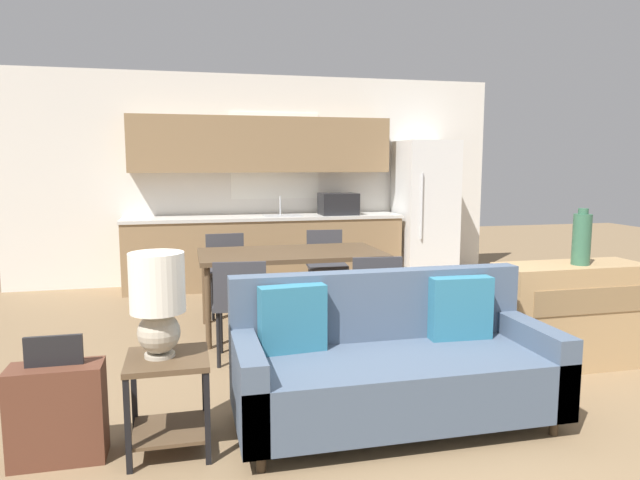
# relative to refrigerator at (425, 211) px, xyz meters

# --- Properties ---
(ground_plane) EXTENTS (20.00, 20.00, 0.00)m
(ground_plane) POSITION_rel_refrigerator_xyz_m (-2.15, -4.21, -0.93)
(ground_plane) COLOR #7F6647
(wall_back) EXTENTS (6.40, 0.07, 2.70)m
(wall_back) POSITION_rel_refrigerator_xyz_m (-2.15, 0.42, 0.42)
(wall_back) COLOR silver
(wall_back) RESTS_ON ground_plane
(kitchen_counter) EXTENTS (3.52, 0.65, 2.15)m
(kitchen_counter) POSITION_rel_refrigerator_xyz_m (-2.14, 0.12, -0.09)
(kitchen_counter) COLOR #8E704C
(kitchen_counter) RESTS_ON ground_plane
(refrigerator) EXTENTS (0.70, 0.77, 1.86)m
(refrigerator) POSITION_rel_refrigerator_xyz_m (0.00, 0.00, 0.00)
(refrigerator) COLOR white
(refrigerator) RESTS_ON ground_plane
(dining_table) EXTENTS (1.69, 0.90, 0.75)m
(dining_table) POSITION_rel_refrigerator_xyz_m (-2.20, -1.97, -0.24)
(dining_table) COLOR brown
(dining_table) RESTS_ON ground_plane
(couch) EXTENTS (1.90, 0.80, 0.89)m
(couch) POSITION_rel_refrigerator_xyz_m (-1.96, -3.99, -0.58)
(couch) COLOR #3D2D1E
(couch) RESTS_ON ground_plane
(side_table) EXTENTS (0.43, 0.43, 0.53)m
(side_table) POSITION_rel_refrigerator_xyz_m (-3.26, -4.07, -0.58)
(side_table) COLOR brown
(side_table) RESTS_ON ground_plane
(table_lamp) EXTENTS (0.29, 0.29, 0.57)m
(table_lamp) POSITION_rel_refrigerator_xyz_m (-3.30, -4.05, -0.08)
(table_lamp) COLOR #B2A893
(table_lamp) RESTS_ON side_table
(credenza) EXTENTS (1.14, 0.44, 0.80)m
(credenza) POSITION_rel_refrigerator_xyz_m (-0.28, -3.41, -0.53)
(credenza) COLOR tan
(credenza) RESTS_ON ground_plane
(vase) EXTENTS (0.13, 0.13, 0.43)m
(vase) POSITION_rel_refrigerator_xyz_m (-0.24, -3.45, 0.07)
(vase) COLOR #336047
(vase) RESTS_ON credenza
(dining_chair_far_right) EXTENTS (0.46, 0.46, 0.83)m
(dining_chair_far_right) POSITION_rel_refrigerator_xyz_m (-1.65, -1.13, -0.44)
(dining_chair_far_right) COLOR #38383D
(dining_chair_far_right) RESTS_ON ground_plane
(dining_chair_far_left) EXTENTS (0.44, 0.44, 0.83)m
(dining_chair_far_left) POSITION_rel_refrigerator_xyz_m (-2.74, -1.21, -0.44)
(dining_chair_far_left) COLOR #38383D
(dining_chair_far_left) RESTS_ON ground_plane
(dining_chair_near_right) EXTENTS (0.46, 0.46, 0.83)m
(dining_chair_near_right) POSITION_rel_refrigerator_xyz_m (-1.66, -2.78, -0.44)
(dining_chair_near_right) COLOR #38383D
(dining_chair_near_right) RESTS_ON ground_plane
(dining_chair_near_left) EXTENTS (0.46, 0.46, 0.83)m
(dining_chair_near_left) POSITION_rel_refrigerator_xyz_m (-2.74, -2.75, -0.44)
(dining_chair_near_left) COLOR #38383D
(dining_chair_near_left) RESTS_ON ground_plane
(suitcase) EXTENTS (0.47, 0.22, 0.68)m
(suitcase) POSITION_rel_refrigerator_xyz_m (-3.83, -4.05, -0.66)
(suitcase) COLOR brown
(suitcase) RESTS_ON ground_plane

